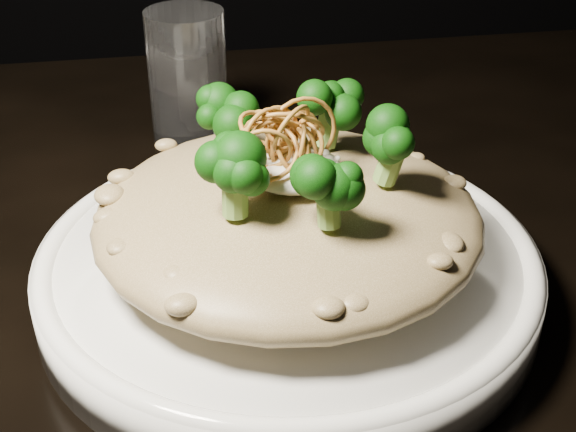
# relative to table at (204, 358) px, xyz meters

# --- Properties ---
(table) EXTENTS (1.10, 0.80, 0.75)m
(table) POSITION_rel_table_xyz_m (0.00, 0.00, 0.00)
(table) COLOR black
(table) RESTS_ON ground
(plate) EXTENTS (0.30, 0.30, 0.03)m
(plate) POSITION_rel_table_xyz_m (0.05, -0.04, 0.10)
(plate) COLOR white
(plate) RESTS_ON table
(risotto) EXTENTS (0.23, 0.23, 0.05)m
(risotto) POSITION_rel_table_xyz_m (0.05, -0.05, 0.14)
(risotto) COLOR brown
(risotto) RESTS_ON plate
(broccoli) EXTENTS (0.13, 0.13, 0.05)m
(broccoli) POSITION_rel_table_xyz_m (0.06, -0.05, 0.19)
(broccoli) COLOR black
(broccoli) RESTS_ON risotto
(cheese) EXTENTS (0.06, 0.06, 0.02)m
(cheese) POSITION_rel_table_xyz_m (0.06, -0.05, 0.17)
(cheese) COLOR white
(cheese) RESTS_ON risotto
(shallots) EXTENTS (0.06, 0.06, 0.04)m
(shallots) POSITION_rel_table_xyz_m (0.05, -0.05, 0.20)
(shallots) COLOR #8F611E
(shallots) RESTS_ON cheese
(drinking_glass) EXTENTS (0.07, 0.07, 0.11)m
(drinking_glass) POSITION_rel_table_xyz_m (0.01, 0.18, 0.14)
(drinking_glass) COLOR white
(drinking_glass) RESTS_ON table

